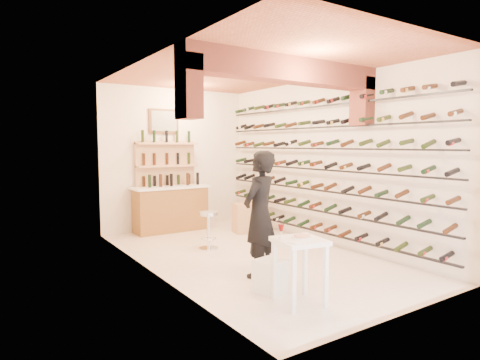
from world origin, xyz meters
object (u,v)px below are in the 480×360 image
(person, at_px, (260,214))
(chrome_barstool, at_px, (209,228))
(wine_rack, at_px, (315,164))
(tasting_table, at_px, (299,251))
(crate_lower, at_px, (246,225))
(white_stool, at_px, (270,276))
(back_counter, at_px, (171,207))

(person, distance_m, chrome_barstool, 1.84)
(wine_rack, relative_size, tasting_table, 5.88)
(tasting_table, relative_size, crate_lower, 1.77)
(chrome_barstool, bearing_deg, white_stool, -99.66)
(tasting_table, height_order, crate_lower, tasting_table)
(wine_rack, bearing_deg, back_counter, 124.66)
(wine_rack, relative_size, back_counter, 3.35)
(white_stool, bearing_deg, crate_lower, 60.59)
(wine_rack, distance_m, back_counter, 3.38)
(wine_rack, bearing_deg, white_stool, -145.37)
(back_counter, height_order, white_stool, back_counter)
(wine_rack, xyz_separation_m, tasting_table, (-2.25, -2.09, -0.89))
(person, bearing_deg, back_counter, -118.92)
(tasting_table, bearing_deg, crate_lower, 74.16)
(wine_rack, height_order, tasting_table, wine_rack)
(wine_rack, height_order, crate_lower, wine_rack)
(chrome_barstool, distance_m, crate_lower, 1.63)
(back_counter, xyz_separation_m, crate_lower, (1.32, -1.06, -0.37))
(back_counter, xyz_separation_m, person, (-0.20, -3.63, 0.39))
(back_counter, bearing_deg, person, -93.12)
(tasting_table, relative_size, chrome_barstool, 1.39)
(back_counter, distance_m, crate_lower, 1.73)
(tasting_table, bearing_deg, person, 88.04)
(person, bearing_deg, white_stool, 39.54)
(chrome_barstool, xyz_separation_m, crate_lower, (1.39, 0.81, -0.24))
(tasting_table, xyz_separation_m, crate_lower, (1.74, 3.69, -0.49))
(person, xyz_separation_m, crate_lower, (1.51, 2.57, -0.76))
(tasting_table, distance_m, person, 1.17)
(tasting_table, height_order, white_stool, tasting_table)
(white_stool, distance_m, chrome_barstool, 2.42)
(person, height_order, chrome_barstool, person)
(wine_rack, distance_m, white_stool, 3.11)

